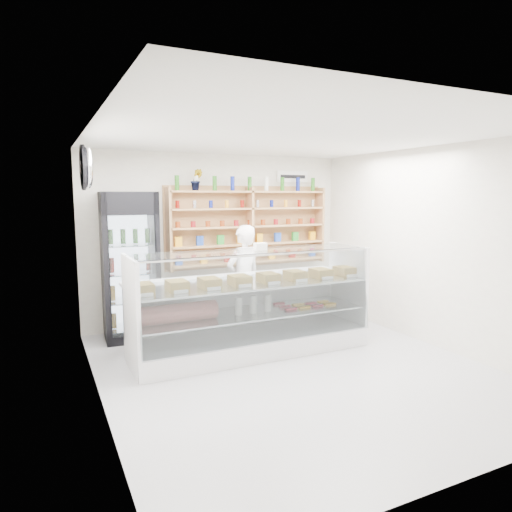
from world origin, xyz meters
TOP-DOWN VIEW (x-y plane):
  - room at (0.00, 0.00)m, footprint 5.00×5.00m
  - display_counter at (-0.21, 0.77)m, footprint 3.22×0.96m
  - shop_worker at (0.05, 1.60)m, footprint 0.70×0.56m
  - drinks_cooler at (-1.55, 2.13)m, footprint 0.83×0.81m
  - wall_shelving at (0.50, 2.34)m, footprint 2.84×0.28m
  - potted_plant at (-0.43, 2.34)m, footprint 0.23×0.20m
  - security_mirror at (-2.17, 1.20)m, footprint 0.15×0.50m
  - wall_sign at (1.40, 2.47)m, footprint 0.62×0.03m

SIDE VIEW (x-z plane):
  - display_counter at x=-0.21m, z-range -0.32..1.08m
  - shop_worker at x=0.05m, z-range 0.00..1.68m
  - drinks_cooler at x=-1.55m, z-range 0.00..2.18m
  - room at x=0.00m, z-range -1.10..3.90m
  - wall_shelving at x=0.50m, z-range 0.93..2.26m
  - potted_plant at x=-0.43m, z-range 2.20..2.54m
  - security_mirror at x=-2.17m, z-range 2.20..2.70m
  - wall_sign at x=1.40m, z-range 2.35..2.55m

